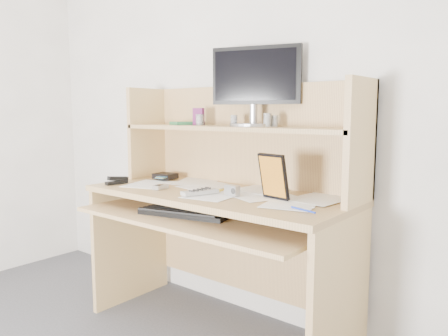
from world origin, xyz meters
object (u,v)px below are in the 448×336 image
Objects in this scene: desk at (226,200)px; keyboard at (185,212)px; tv_remote at (200,192)px; game_case at (273,177)px; monitor at (255,84)px.

keyboard is (-0.06, -0.24, -0.03)m from desk.
game_case reaches higher than tv_remote.
desk reaches higher than keyboard.
keyboard is 1.04× the size of monitor.
tv_remote is at bearing -152.58° from game_case.
tv_remote is at bearing -91.51° from desk.
game_case is 0.46× the size of monitor.
tv_remote is at bearing -125.10° from monitor.
desk is at bearing -146.97° from monitor.
game_case is at bearing 35.97° from tv_remote.
desk is 3.05× the size of monitor.
monitor is (0.16, 0.36, 0.63)m from keyboard.
monitor is at bearing 51.74° from keyboard.
keyboard is at bearing -130.94° from monitor.
game_case reaches higher than keyboard.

